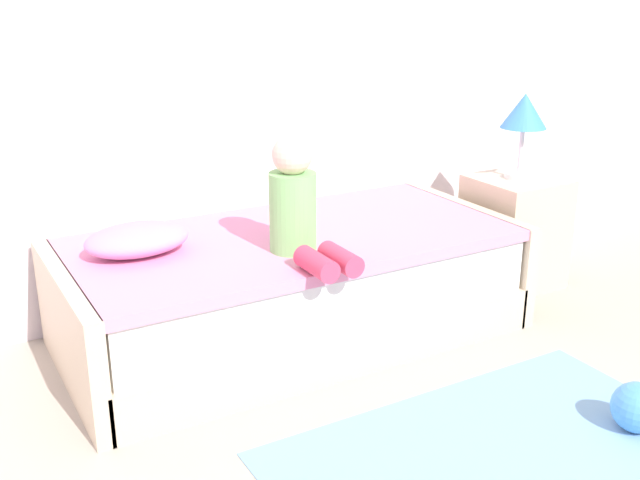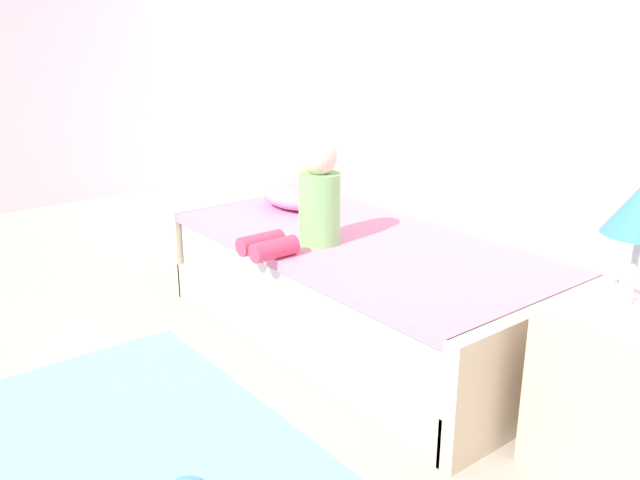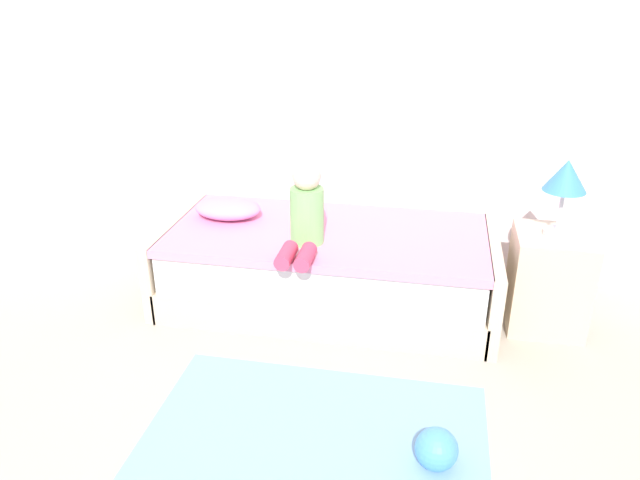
{
  "view_description": "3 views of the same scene",
  "coord_description": "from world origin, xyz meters",
  "px_view_note": "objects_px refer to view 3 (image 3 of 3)",
  "views": [
    {
      "loc": [
        -1.53,
        -0.85,
        1.59
      ],
      "look_at": [
        -0.04,
        1.75,
        0.55
      ],
      "focal_mm": 41.87,
      "sensor_mm": 36.0,
      "label": 1
    },
    {
      "loc": [
        2.26,
        -0.07,
        1.51
      ],
      "look_at": [
        -0.04,
        1.75,
        0.55
      ],
      "focal_mm": 37.44,
      "sensor_mm": 36.0,
      "label": 2
    },
    {
      "loc": [
        0.58,
        -1.45,
        2.03
      ],
      "look_at": [
        -0.04,
        1.75,
        0.55
      ],
      "focal_mm": 34.24,
      "sensor_mm": 36.0,
      "label": 3
    }
  ],
  "objects_px": {
    "table_lamp": "(566,179)",
    "child_figure": "(305,213)",
    "bed": "(327,267)",
    "toy_ball": "(436,449)",
    "pillow": "(228,208)",
    "nightstand": "(548,280)"
  },
  "relations": [
    {
      "from": "nightstand",
      "to": "toy_ball",
      "type": "bearing_deg",
      "value": -115.07
    },
    {
      "from": "table_lamp",
      "to": "toy_ball",
      "type": "xyz_separation_m",
      "value": [
        -0.62,
        -1.32,
        -0.84
      ]
    },
    {
      "from": "child_figure",
      "to": "toy_ball",
      "type": "bearing_deg",
      "value": -53.54
    },
    {
      "from": "table_lamp",
      "to": "pillow",
      "type": "xyz_separation_m",
      "value": [
        -2.04,
        0.12,
        -0.37
      ]
    },
    {
      "from": "bed",
      "to": "table_lamp",
      "type": "distance_m",
      "value": 1.52
    },
    {
      "from": "bed",
      "to": "child_figure",
      "type": "xyz_separation_m",
      "value": [
        -0.09,
        -0.23,
        0.46
      ]
    },
    {
      "from": "table_lamp",
      "to": "toy_ball",
      "type": "relative_size",
      "value": 2.36
    },
    {
      "from": "bed",
      "to": "table_lamp",
      "type": "relative_size",
      "value": 4.69
    },
    {
      "from": "table_lamp",
      "to": "child_figure",
      "type": "height_order",
      "value": "table_lamp"
    },
    {
      "from": "toy_ball",
      "to": "pillow",
      "type": "bearing_deg",
      "value": 134.48
    },
    {
      "from": "bed",
      "to": "child_figure",
      "type": "relative_size",
      "value": 4.14
    },
    {
      "from": "pillow",
      "to": "toy_ball",
      "type": "xyz_separation_m",
      "value": [
        1.42,
        -1.44,
        -0.47
      ]
    },
    {
      "from": "nightstand",
      "to": "table_lamp",
      "type": "height_order",
      "value": "table_lamp"
    },
    {
      "from": "nightstand",
      "to": "pillow",
      "type": "bearing_deg",
      "value": 176.54
    },
    {
      "from": "child_figure",
      "to": "pillow",
      "type": "height_order",
      "value": "child_figure"
    },
    {
      "from": "nightstand",
      "to": "child_figure",
      "type": "height_order",
      "value": "child_figure"
    },
    {
      "from": "table_lamp",
      "to": "child_figure",
      "type": "relative_size",
      "value": 0.88
    },
    {
      "from": "toy_ball",
      "to": "child_figure",
      "type": "bearing_deg",
      "value": 126.46
    },
    {
      "from": "toy_ball",
      "to": "bed",
      "type": "bearing_deg",
      "value": 118.57
    },
    {
      "from": "nightstand",
      "to": "table_lamp",
      "type": "xyz_separation_m",
      "value": [
        0.0,
        0.0,
        0.64
      ]
    },
    {
      "from": "nightstand",
      "to": "toy_ball",
      "type": "xyz_separation_m",
      "value": [
        -0.62,
        -1.32,
        -0.2
      ]
    },
    {
      "from": "bed",
      "to": "pillow",
      "type": "height_order",
      "value": "pillow"
    }
  ]
}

